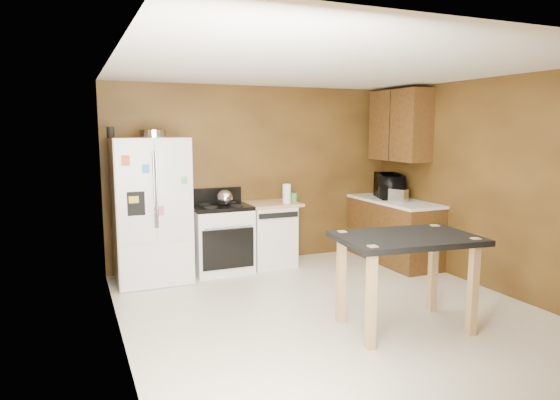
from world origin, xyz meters
TOP-DOWN VIEW (x-y plane):
  - floor at (0.00, 0.00)m, footprint 4.50×4.50m
  - ceiling at (0.00, 0.00)m, footprint 4.50×4.50m
  - wall_back at (0.00, 2.25)m, footprint 4.20×0.00m
  - wall_front at (0.00, -2.25)m, footprint 4.20×0.00m
  - wall_left at (-2.10, 0.00)m, footprint 0.00×4.50m
  - wall_right at (2.10, 0.00)m, footprint 0.00×4.50m
  - roasting_pan at (-1.48, 1.90)m, footprint 0.37×0.37m
  - pen_cup at (-1.99, 1.79)m, footprint 0.09×0.09m
  - kettle at (-0.60, 1.86)m, footprint 0.21×0.21m
  - paper_towel at (0.27, 1.81)m, footprint 0.12×0.12m
  - green_canister at (0.45, 1.96)m, footprint 0.11×0.11m
  - toaster at (1.74, 1.28)m, footprint 0.23×0.28m
  - microwave at (1.83, 1.64)m, footprint 0.58×0.69m
  - refrigerator at (-1.55, 1.86)m, footprint 0.90×0.80m
  - gas_range at (-0.64, 1.92)m, footprint 0.76×0.68m
  - dishwasher at (0.08, 1.95)m, footprint 0.78×0.63m
  - right_cabinets at (1.84, 1.48)m, footprint 0.63×1.58m
  - island at (0.42, -0.65)m, footprint 1.38×1.00m

SIDE VIEW (x-z plane):
  - floor at x=0.00m, z-range 0.00..0.00m
  - dishwasher at x=0.08m, z-range 0.01..0.90m
  - gas_range at x=-0.64m, z-range -0.09..1.01m
  - island at x=0.42m, z-range 0.31..1.24m
  - refrigerator at x=-1.55m, z-range 0.00..1.80m
  - right_cabinets at x=1.84m, z-range -0.32..2.13m
  - green_canister at x=0.45m, z-range 0.89..1.00m
  - toaster at x=1.74m, z-range 0.90..1.08m
  - kettle at x=-0.60m, z-range 0.90..1.11m
  - paper_towel at x=0.27m, z-range 0.89..1.15m
  - microwave at x=1.83m, z-range 0.90..1.23m
  - wall_back at x=0.00m, z-range -0.85..3.35m
  - wall_front at x=0.00m, z-range -0.85..3.35m
  - wall_left at x=-2.10m, z-range -1.00..3.50m
  - wall_right at x=2.10m, z-range -1.00..3.50m
  - roasting_pan at x=-1.48m, z-range 1.80..1.89m
  - pen_cup at x=-1.99m, z-range 1.80..1.93m
  - ceiling at x=0.00m, z-range 2.50..2.50m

